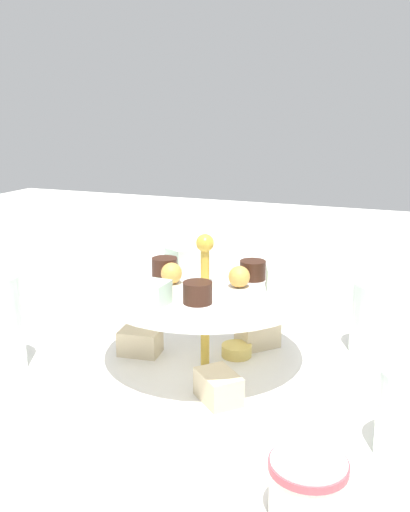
% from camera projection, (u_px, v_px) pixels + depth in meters
% --- Properties ---
extents(ground_plane, '(2.40, 2.40, 0.00)m').
position_uv_depth(ground_plane, '(205.00, 372.00, 0.66)').
color(ground_plane, silver).
extents(tiered_serving_stand, '(0.29, 0.29, 0.16)m').
position_uv_depth(tiered_serving_stand, '(205.00, 333.00, 0.65)').
color(tiered_serving_stand, white).
rests_on(tiered_serving_stand, ground_plane).
extents(teacup_with_saucer, '(0.09, 0.09, 0.05)m').
position_uv_depth(teacup_with_saucer, '(307.00, 492.00, 0.42)').
color(teacup_with_saucer, white).
rests_on(teacup_with_saucer, ground_plane).
extents(butter_knife_left, '(0.08, 0.16, 0.00)m').
position_uv_depth(butter_knife_left, '(180.00, 292.00, 0.94)').
color(butter_knife_left, silver).
rests_on(butter_knife_left, ground_plane).
extents(water_glass_mid_back, '(0.06, 0.06, 0.09)m').
position_uv_depth(water_glass_mid_back, '(375.00, 318.00, 0.71)').
color(water_glass_mid_back, silver).
rests_on(water_glass_mid_back, ground_plane).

